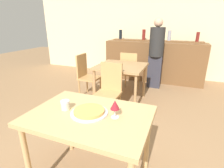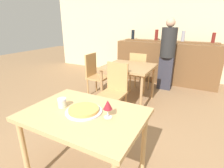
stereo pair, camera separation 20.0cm
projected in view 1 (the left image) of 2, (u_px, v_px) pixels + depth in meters
name	position (u px, v px, depth m)	size (l,w,h in m)	color
wall_back	(159.00, 28.00, 4.95)	(8.00, 0.05, 2.80)	beige
dining_table_near	(90.00, 123.00, 1.58)	(1.08, 0.76, 0.78)	tan
dining_table_far	(121.00, 70.00, 3.42)	(0.92, 0.87, 0.76)	#A87F51
bar_counter	(153.00, 61.00, 4.80)	(2.60, 0.56, 1.05)	brown
bar_back_shelf	(155.00, 39.00, 4.74)	(2.39, 0.24, 0.31)	brown
chair_far_side_front	(109.00, 87.00, 2.94)	(0.40, 0.40, 0.92)	tan
chair_far_side_back	(129.00, 70.00, 4.00)	(0.40, 0.40, 0.92)	tan
chair_far_side_left	(86.00, 73.00, 3.75)	(0.40, 0.40, 0.92)	tan
pizza_tray	(89.00, 112.00, 1.56)	(0.33, 0.33, 0.04)	#B7B7BC
cheese_shaker	(65.00, 105.00, 1.62)	(0.08, 0.08, 0.09)	beige
person_standing	(156.00, 52.00, 4.13)	(0.34, 0.34, 1.64)	#2D2D38
wine_glass	(115.00, 105.00, 1.46)	(0.08, 0.08, 0.16)	silver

